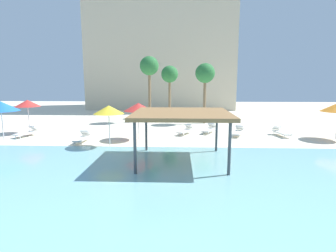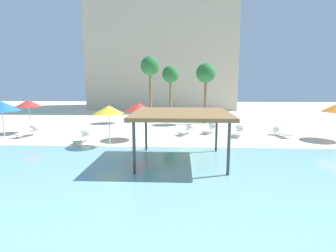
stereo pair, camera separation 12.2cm
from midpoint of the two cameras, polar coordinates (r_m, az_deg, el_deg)
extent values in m
plane|color=beige|center=(15.73, -1.44, -5.86)|extent=(80.00, 80.00, 0.00)
cube|color=#7AB7C1|center=(10.77, -3.54, -13.12)|extent=(44.00, 13.50, 0.04)
cylinder|color=#42474C|center=(16.16, -4.40, -1.08)|extent=(0.14, 0.14, 2.42)
cylinder|color=#42474C|center=(16.18, 10.35, -1.19)|extent=(0.14, 0.14, 2.42)
cylinder|color=#42474C|center=(12.15, -6.84, -4.64)|extent=(0.14, 0.14, 2.42)
cylinder|color=#42474C|center=(12.17, 12.89, -4.78)|extent=(0.14, 0.14, 2.42)
cube|color=olive|center=(13.79, 3.05, 2.58)|extent=(4.85, 4.85, 0.18)
cylinder|color=silver|center=(24.46, -26.86, 1.17)|extent=(0.06, 0.06, 2.14)
cone|color=red|center=(24.33, -27.10, 4.29)|extent=(1.94, 1.94, 0.53)
cylinder|color=silver|center=(17.66, -11.98, -0.87)|extent=(0.06, 0.06, 2.11)
cone|color=yellow|center=(17.47, -12.12, 3.38)|extent=(1.91, 1.91, 0.52)
cylinder|color=silver|center=(22.22, -31.10, 0.05)|extent=(0.06, 0.06, 2.10)
cone|color=blue|center=(22.07, -31.41, 3.60)|extent=(2.43, 2.43, 0.67)
cylinder|color=silver|center=(19.57, -5.95, 0.19)|extent=(0.06, 0.06, 2.04)
cone|color=red|center=(19.41, -6.01, 4.01)|extent=(2.09, 2.09, 0.58)
cylinder|color=white|center=(18.72, -17.53, -3.48)|extent=(0.05, 0.05, 0.22)
cylinder|color=white|center=(18.90, -18.89, -3.42)|extent=(0.05, 0.05, 0.22)
cylinder|color=white|center=(20.03, -16.01, -2.58)|extent=(0.05, 0.05, 0.22)
cylinder|color=white|center=(20.20, -17.29, -2.54)|extent=(0.05, 0.05, 0.22)
cube|color=white|center=(19.42, -17.43, -2.53)|extent=(0.65, 1.82, 0.10)
cube|color=white|center=(20.05, -16.69, -1.33)|extent=(0.61, 0.52, 0.40)
cylinder|color=white|center=(21.87, 24.50, -2.07)|extent=(0.05, 0.05, 0.22)
cylinder|color=white|center=(21.62, 23.42, -2.12)|extent=(0.05, 0.05, 0.22)
cylinder|color=white|center=(23.08, 22.63, -1.38)|extent=(0.05, 0.05, 0.22)
cylinder|color=white|center=(22.84, 21.58, -1.42)|extent=(0.05, 0.05, 0.22)
cube|color=white|center=(22.32, 23.04, -1.34)|extent=(0.91, 1.88, 0.10)
cube|color=white|center=(22.91, 22.15, -0.32)|extent=(0.68, 0.61, 0.40)
cylinder|color=white|center=(22.48, -28.32, -2.06)|extent=(0.05, 0.05, 0.22)
cylinder|color=white|center=(22.85, -29.09, -1.96)|extent=(0.05, 0.05, 0.22)
cylinder|color=white|center=(23.39, -25.61, -1.45)|extent=(0.05, 0.05, 0.22)
cylinder|color=white|center=(23.75, -26.39, -1.36)|extent=(0.05, 0.05, 0.22)
cube|color=white|center=(23.08, -27.36, -1.31)|extent=(1.17, 1.90, 0.10)
cube|color=white|center=(23.51, -26.04, -0.35)|extent=(0.74, 0.68, 0.40)
cylinder|color=white|center=(21.37, 8.74, -1.57)|extent=(0.05, 0.05, 0.22)
cylinder|color=white|center=(21.54, 7.54, -1.46)|extent=(0.05, 0.05, 0.22)
cylinder|color=white|center=(22.71, 9.99, -0.96)|extent=(0.05, 0.05, 0.22)
cylinder|color=white|center=(22.87, 8.85, -0.86)|extent=(0.05, 0.05, 0.22)
cube|color=white|center=(22.09, 8.81, -0.80)|extent=(1.33, 1.88, 0.10)
cube|color=white|center=(22.74, 9.47, 0.18)|extent=(0.76, 0.72, 0.40)
cylinder|color=white|center=(20.65, 3.51, -1.86)|extent=(0.05, 0.05, 0.22)
cylinder|color=white|center=(20.87, 2.33, -1.74)|extent=(0.05, 0.05, 0.22)
cylinder|color=white|center=(21.93, 5.20, -1.22)|extent=(0.05, 0.05, 0.22)
cylinder|color=white|center=(22.13, 4.08, -1.11)|extent=(0.05, 0.05, 0.22)
cube|color=white|center=(21.36, 3.81, -1.05)|extent=(1.36, 1.87, 0.10)
cube|color=white|center=(21.97, 4.68, -0.04)|extent=(0.77, 0.73, 0.40)
cylinder|color=white|center=(20.59, 14.90, -2.20)|extent=(0.05, 0.05, 0.22)
cylinder|color=white|center=(20.69, 13.59, -2.10)|extent=(0.05, 0.05, 0.22)
cylinder|color=white|center=(21.98, 15.63, -1.51)|extent=(0.05, 0.05, 0.22)
cylinder|color=white|center=(22.07, 14.40, -1.41)|extent=(0.05, 0.05, 0.22)
cube|color=white|center=(21.30, 14.66, -1.37)|extent=(1.26, 1.89, 0.10)
cube|color=white|center=(21.97, 15.07, -0.34)|extent=(0.75, 0.70, 0.40)
cylinder|color=brown|center=(27.87, -3.60, 6.32)|extent=(0.28, 0.28, 5.30)
sphere|color=#286B33|center=(27.87, -3.67, 12.49)|extent=(1.90, 1.90, 1.90)
cylinder|color=brown|center=(26.99, 7.94, 5.36)|extent=(0.28, 0.28, 4.55)
sphere|color=#286B33|center=(26.94, 8.07, 10.93)|extent=(1.90, 1.90, 1.90)
cylinder|color=brown|center=(31.10, 0.64, 5.98)|extent=(0.28, 0.28, 4.56)
sphere|color=#286B33|center=(31.05, 0.65, 10.83)|extent=(1.90, 1.90, 1.90)
cube|color=beige|center=(44.10, -0.96, 17.76)|extent=(21.37, 10.53, 21.09)
camera|label=1|loc=(0.06, -89.80, 0.03)|focal=29.07mm
camera|label=2|loc=(0.06, 90.20, -0.03)|focal=29.07mm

